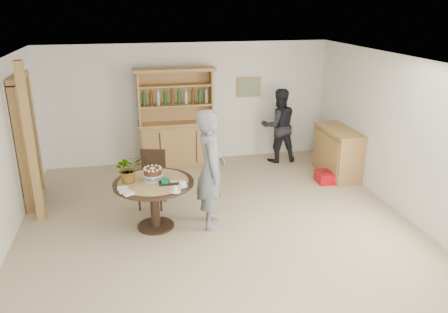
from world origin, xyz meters
TOP-DOWN VIEW (x-y plane):
  - ground at (0.00, 0.00)m, footprint 7.00×7.00m
  - room_shell at (0.00, 0.01)m, footprint 6.04×7.04m
  - doorway at (-2.93, 2.00)m, footprint 0.13×1.10m
  - pine_post at (-2.70, 1.20)m, footprint 0.12×0.12m
  - hutch at (-0.30, 3.24)m, footprint 1.62×0.54m
  - sideboard at (2.74, 2.00)m, footprint 0.54×1.26m
  - dining_table at (-0.94, 0.57)m, footprint 1.20×1.20m
  - dining_chair at (-0.92, 1.39)m, footprint 0.52×0.52m
  - birthday_cake at (-0.94, 0.62)m, footprint 0.30×0.30m
  - flower_vase at (-1.29, 0.62)m, footprint 0.47×0.44m
  - gift_tray at (-0.73, 0.44)m, footprint 0.30×0.20m
  - coffee_cup_a at (-0.54, 0.29)m, footprint 0.15×0.15m
  - coffee_cup_b at (-0.66, 0.12)m, footprint 0.15×0.15m
  - napkins at (-1.35, 0.26)m, footprint 0.24×0.33m
  - teen_boy at (-0.09, 0.47)m, footprint 0.52×0.72m
  - adult_person at (1.85, 3.00)m, footprint 0.78×0.61m
  - red_suitcase at (2.50, 1.66)m, footprint 0.62×0.43m

SIDE VIEW (x-z plane):
  - ground at x=0.00m, z-range 0.00..0.00m
  - red_suitcase at x=2.50m, z-range 0.00..0.21m
  - sideboard at x=2.74m, z-range 0.00..0.94m
  - dining_chair at x=-0.92m, z-range 0.06..1.01m
  - dining_table at x=-0.94m, z-range 0.22..0.98m
  - hutch at x=-0.30m, z-range -0.33..1.71m
  - napkins at x=-1.35m, z-range 0.76..0.79m
  - gift_tray at x=-0.73m, z-range 0.75..0.83m
  - adult_person at x=1.85m, z-range 0.00..1.59m
  - coffee_cup_b at x=-0.66m, z-range 0.75..0.84m
  - coffee_cup_a at x=-0.54m, z-range 0.76..0.84m
  - birthday_cake at x=-0.94m, z-range 0.78..0.98m
  - teen_boy at x=-0.09m, z-range 0.00..1.83m
  - flower_vase at x=-1.29m, z-range 0.76..1.18m
  - doorway at x=-2.93m, z-range 0.02..2.20m
  - pine_post at x=-2.70m, z-range 0.00..2.50m
  - room_shell at x=0.00m, z-range 0.48..3.00m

